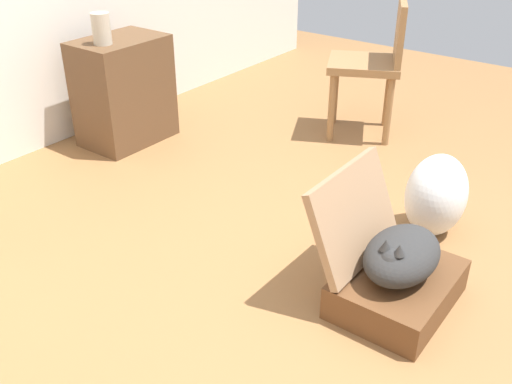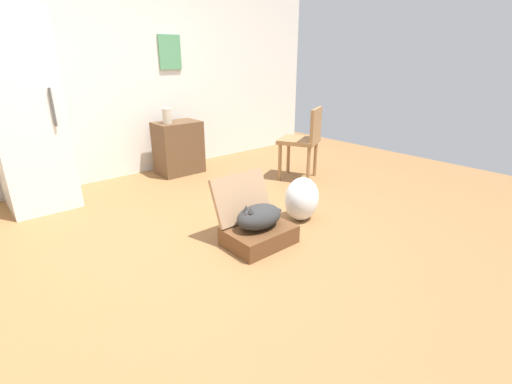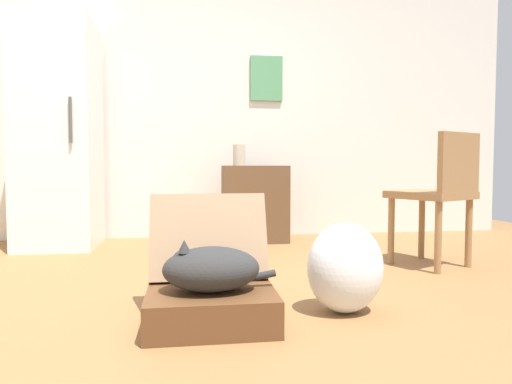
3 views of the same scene
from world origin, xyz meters
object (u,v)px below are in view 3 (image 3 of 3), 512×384
object	(u,v)px
cat	(210,269)
chair	(439,192)
plastic_bag_white	(345,268)
vase_tall	(239,155)
side_table	(255,204)
suitcase_base	(212,309)
refrigerator	(58,135)

from	to	relation	value
cat	chair	xyz separation A→B (m)	(1.57, 0.94, 0.26)
plastic_bag_white	vase_tall	distance (m)	2.14
side_table	vase_tall	xyz separation A→B (m)	(-0.14, -0.03, 0.43)
cat	plastic_bag_white	world-z (taller)	plastic_bag_white
suitcase_base	chair	size ratio (longest dim) A/B	0.61
plastic_bag_white	chair	size ratio (longest dim) A/B	0.47
side_table	chair	xyz separation A→B (m)	(1.07, -1.24, 0.17)
suitcase_base	chair	xyz separation A→B (m)	(1.56, 0.94, 0.43)
refrigerator	chair	bearing A→B (deg)	-23.64
suitcase_base	cat	bearing A→B (deg)	175.33
chair	cat	bearing A→B (deg)	4.68
side_table	vase_tall	bearing A→B (deg)	-167.12
suitcase_base	refrigerator	bearing A→B (deg)	118.58
side_table	vase_tall	size ratio (longest dim) A/B	3.68
cat	vase_tall	world-z (taller)	vase_tall
suitcase_base	chair	bearing A→B (deg)	31.06
refrigerator	chair	size ratio (longest dim) A/B	2.09
cat	suitcase_base	bearing A→B (deg)	-4.67
side_table	chair	world-z (taller)	chair
vase_tall	suitcase_base	bearing A→B (deg)	-99.32
vase_tall	plastic_bag_white	bearing A→B (deg)	-82.49
suitcase_base	vase_tall	xyz separation A→B (m)	(0.35, 2.15, 0.70)
chair	side_table	bearing A→B (deg)	-75.65
refrigerator	side_table	world-z (taller)	refrigerator
plastic_bag_white	refrigerator	xyz separation A→B (m)	(-1.78, 2.03, 0.73)
side_table	chair	distance (m)	1.64
refrigerator	side_table	xyz separation A→B (m)	(1.66, 0.05, -0.60)
refrigerator	cat	bearing A→B (deg)	-61.51
side_table	vase_tall	world-z (taller)	vase_tall
cat	refrigerator	world-z (taller)	refrigerator
suitcase_base	refrigerator	distance (m)	2.58
refrigerator	side_table	distance (m)	1.76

